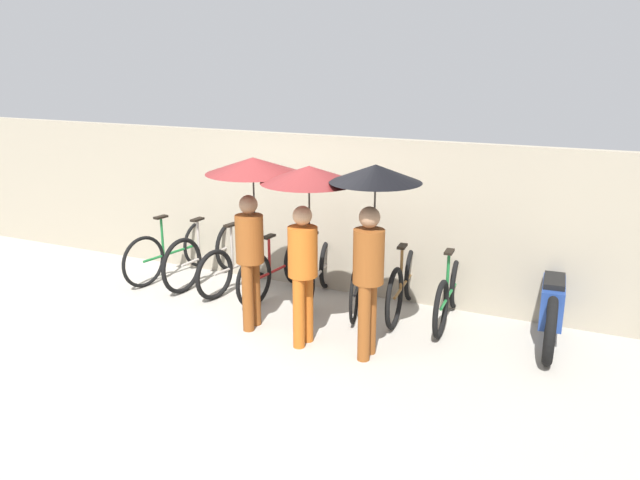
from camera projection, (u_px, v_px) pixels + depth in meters
name	position (u px, v px, depth m)	size (l,w,h in m)	color
ground_plane	(228.00, 348.00, 6.79)	(30.00, 30.00, 0.00)	#9E998E
back_wall	(313.00, 212.00, 8.40)	(13.14, 0.12, 2.09)	gray
parked_bicycle_0	(174.00, 251.00, 8.97)	(0.51, 1.79, 1.05)	black
parked_bicycle_1	(209.00, 254.00, 8.77)	(0.44, 1.84, 0.99)	black
parked_bicycle_2	(242.00, 263.00, 8.52)	(0.50, 1.72, 1.02)	black
parked_bicycle_3	(278.00, 268.00, 8.26)	(0.44, 1.71, 1.09)	black
parked_bicycle_4	(317.00, 274.00, 8.05)	(0.48, 1.69, 0.98)	black
parked_bicycle_5	(360.00, 278.00, 7.87)	(0.58, 1.68, 1.11)	black
parked_bicycle_6	(404.00, 283.00, 7.66)	(0.44, 1.69, 1.06)	black
parked_bicycle_7	(449.00, 293.00, 7.42)	(0.44, 1.64, 0.98)	black
pedestrian_leading	(252.00, 193.00, 6.97)	(1.07, 1.07, 1.99)	brown
pedestrian_center	(307.00, 204.00, 6.55)	(1.04, 1.04, 1.97)	#B25619
pedestrian_trailing	(373.00, 211.00, 6.25)	(0.94, 0.94, 2.03)	brown
motorcycle	(552.00, 305.00, 6.92)	(0.58, 1.99, 0.93)	black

